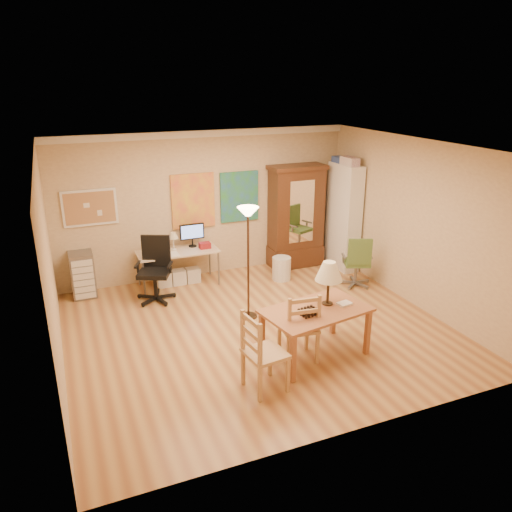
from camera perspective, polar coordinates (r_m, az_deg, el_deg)
name	(u,v)px	position (r m, az deg, el deg)	size (l,w,h in m)	color
floor	(258,329)	(7.60, 0.22, -8.36)	(5.50, 5.50, 0.00)	#9A6136
crown_molding	(204,134)	(9.06, -5.94, 13.74)	(5.50, 0.08, 0.12)	white
corkboard	(90,208)	(8.91, -18.46, 5.26)	(0.90, 0.04, 0.62)	tan
art_panel_left	(193,201)	(9.21, -7.19, 6.26)	(0.80, 0.04, 1.00)	yellow
art_panel_right	(239,197)	(9.47, -1.91, 6.79)	(0.75, 0.04, 0.95)	#2865A3
dining_table	(321,298)	(6.68, 7.42, -4.83)	(1.51, 1.06, 1.30)	brown
ladder_chair_back	(299,329)	(6.65, 4.97, -8.29)	(0.51, 0.49, 1.00)	#9D6E48
ladder_chair_left	(263,355)	(6.04, 0.78, -11.20)	(0.51, 0.53, 1.02)	#9D6E48
torchiere_lamp	(248,230)	(7.43, -0.91, 2.96)	(0.33, 0.33, 1.79)	#3A2317
computer_desk	(179,264)	(9.13, -8.75, -0.86)	(1.44, 0.63, 1.09)	tan
office_chair_black	(156,284)	(8.60, -11.39, -3.11)	(0.67, 0.67, 1.09)	black
office_chair_green	(356,273)	(9.17, 11.37, -1.89)	(0.58, 0.58, 0.95)	slate
drawer_cart	(83,275)	(9.04, -19.20, -2.03)	(0.39, 0.47, 0.78)	slate
armoire	(296,223)	(9.84, 4.58, 3.77)	(1.09, 0.52, 2.01)	#3E1D11
bookshelf	(344,217)	(9.82, 9.97, 4.38)	(0.31, 0.82, 2.05)	white
wastebin	(282,268)	(9.31, 2.94, -1.42)	(0.35, 0.35, 0.43)	silver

